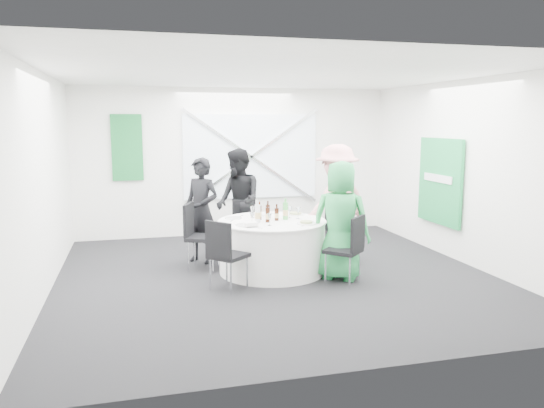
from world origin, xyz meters
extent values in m
plane|color=black|center=(0.00, 0.00, 0.00)|extent=(6.00, 6.00, 0.00)
plane|color=silver|center=(0.00, 0.00, 2.80)|extent=(6.00, 6.00, 0.00)
plane|color=white|center=(0.00, 3.00, 1.40)|extent=(6.00, 0.00, 6.00)
plane|color=white|center=(0.00, -3.00, 1.40)|extent=(6.00, 0.00, 6.00)
plane|color=white|center=(-3.00, 0.00, 1.40)|extent=(0.00, 6.00, 6.00)
plane|color=white|center=(3.00, 0.00, 1.40)|extent=(0.00, 6.00, 6.00)
cube|color=silver|center=(0.30, 2.96, 1.50)|extent=(2.60, 0.03, 1.60)
cube|color=silver|center=(0.30, 2.92, 1.50)|extent=(2.63, 0.05, 1.84)
cube|color=silver|center=(0.30, 2.92, 1.50)|extent=(2.63, 0.05, 1.84)
cube|color=#14662D|center=(-2.00, 2.95, 1.70)|extent=(0.55, 0.04, 1.20)
cube|color=#1A9045|center=(2.94, 0.60, 1.20)|extent=(0.05, 1.20, 1.40)
cylinder|color=white|center=(0.00, 0.20, 0.37)|extent=(1.52, 1.52, 0.74)
cylinder|color=white|center=(0.00, 0.20, 0.75)|extent=(1.56, 1.56, 0.02)
cube|color=black|center=(-0.15, 1.17, 0.44)|extent=(0.47, 0.47, 0.05)
cube|color=black|center=(-0.17, 1.36, 0.68)|extent=(0.39, 0.10, 0.44)
cylinder|color=silver|center=(-0.01, 1.36, 0.21)|extent=(0.02, 0.02, 0.42)
cylinder|color=silver|center=(-0.33, 1.31, 0.21)|extent=(0.02, 0.02, 0.42)
cylinder|color=silver|center=(0.04, 1.03, 0.21)|extent=(0.02, 0.02, 0.42)
cylinder|color=silver|center=(-0.28, 0.98, 0.21)|extent=(0.02, 0.02, 0.42)
cube|color=black|center=(-0.95, 0.58, 0.48)|extent=(0.58, 0.58, 0.05)
cube|color=black|center=(-1.15, 0.66, 0.74)|extent=(0.20, 0.41, 0.48)
cylinder|color=silver|center=(-1.05, 0.82, 0.23)|extent=(0.02, 0.02, 0.46)
cylinder|color=silver|center=(-1.18, 0.48, 0.23)|extent=(0.02, 0.02, 0.46)
cylinder|color=silver|center=(-0.71, 0.68, 0.23)|extent=(0.02, 0.02, 0.46)
cylinder|color=silver|center=(-0.85, 0.35, 0.23)|extent=(0.02, 0.02, 0.46)
cube|color=black|center=(0.93, 0.55, 0.42)|extent=(0.51, 0.51, 0.05)
cube|color=black|center=(1.11, 0.62, 0.66)|extent=(0.17, 0.36, 0.42)
cylinder|color=silver|center=(1.14, 0.46, 0.20)|extent=(0.02, 0.02, 0.40)
cylinder|color=silver|center=(1.03, 0.76, 0.20)|extent=(0.02, 0.02, 0.40)
cylinder|color=silver|center=(0.84, 0.35, 0.20)|extent=(0.02, 0.02, 0.40)
cylinder|color=silver|center=(0.73, 0.65, 0.20)|extent=(0.02, 0.02, 0.40)
cube|color=black|center=(0.78, -0.60, 0.46)|extent=(0.60, 0.60, 0.05)
cube|color=black|center=(0.92, -0.74, 0.71)|extent=(0.32, 0.31, 0.46)
cylinder|color=silver|center=(0.77, -0.84, 0.22)|extent=(0.02, 0.02, 0.44)
cylinder|color=silver|center=(1.02, -0.60, 0.22)|extent=(0.02, 0.02, 0.44)
cylinder|color=silver|center=(0.53, -0.59, 0.22)|extent=(0.02, 0.02, 0.44)
cylinder|color=silver|center=(0.78, -0.35, 0.22)|extent=(0.02, 0.02, 0.44)
cube|color=black|center=(-0.75, -0.46, 0.45)|extent=(0.60, 0.60, 0.05)
cube|color=black|center=(-0.90, -0.59, 0.70)|extent=(0.30, 0.33, 0.45)
cylinder|color=silver|center=(-0.99, -0.44, 0.22)|extent=(0.02, 0.02, 0.43)
cylinder|color=silver|center=(-0.77, -0.70, 0.22)|extent=(0.02, 0.02, 0.43)
cylinder|color=silver|center=(-0.74, -0.22, 0.22)|extent=(0.02, 0.02, 0.43)
cylinder|color=silver|center=(-0.51, -0.48, 0.22)|extent=(0.02, 0.02, 0.43)
imported|color=black|center=(-0.91, 1.02, 0.81)|extent=(0.70, 0.69, 1.63)
imported|color=black|center=(-0.25, 1.41, 0.87)|extent=(0.63, 0.92, 1.74)
imported|color=pink|center=(1.18, 0.69, 0.91)|extent=(1.29, 0.95, 1.82)
imported|color=green|center=(0.82, -0.37, 0.82)|extent=(0.96, 0.89, 1.65)
cylinder|color=white|center=(-0.05, 0.69, 0.77)|extent=(0.30, 0.30, 0.01)
cylinder|color=white|center=(-0.51, 0.49, 0.77)|extent=(0.25, 0.25, 0.01)
cylinder|color=white|center=(0.46, 0.56, 0.77)|extent=(0.28, 0.28, 0.01)
cylinder|color=#8BAC5C|center=(0.46, 0.56, 0.79)|extent=(0.18, 0.18, 0.02)
cylinder|color=white|center=(0.40, -0.17, 0.77)|extent=(0.27, 0.27, 0.01)
cylinder|color=#8BAC5C|center=(0.40, -0.17, 0.79)|extent=(0.17, 0.17, 0.02)
cylinder|color=white|center=(-0.45, -0.07, 0.77)|extent=(0.25, 0.25, 0.01)
cube|color=white|center=(-0.40, -0.18, 0.80)|extent=(0.19, 0.14, 0.05)
cylinder|color=#38170A|center=(-0.16, 0.31, 0.86)|extent=(0.06, 0.06, 0.21)
cylinder|color=#38170A|center=(-0.16, 0.31, 1.00)|extent=(0.02, 0.02, 0.06)
cylinder|color=tan|center=(-0.16, 0.31, 0.84)|extent=(0.06, 0.06, 0.07)
cylinder|color=#38170A|center=(-0.02, 0.36, 0.86)|extent=(0.06, 0.06, 0.20)
cylinder|color=#38170A|center=(-0.02, 0.36, 0.99)|extent=(0.02, 0.02, 0.06)
cylinder|color=tan|center=(-0.02, 0.36, 0.84)|extent=(0.06, 0.06, 0.07)
cylinder|color=#38170A|center=(0.06, 0.18, 0.85)|extent=(0.06, 0.06, 0.18)
cylinder|color=#38170A|center=(0.06, 0.18, 0.97)|extent=(0.02, 0.02, 0.06)
cylinder|color=tan|center=(0.06, 0.18, 0.83)|extent=(0.06, 0.06, 0.06)
cylinder|color=#38170A|center=(-0.09, 0.08, 0.87)|extent=(0.06, 0.06, 0.21)
cylinder|color=#38170A|center=(-0.09, 0.08, 1.00)|extent=(0.02, 0.02, 0.06)
cylinder|color=tan|center=(-0.09, 0.08, 0.84)|extent=(0.06, 0.06, 0.07)
cylinder|color=green|center=(0.21, 0.23, 0.88)|extent=(0.08, 0.08, 0.25)
cylinder|color=green|center=(0.21, 0.23, 1.04)|extent=(0.03, 0.03, 0.06)
cylinder|color=tan|center=(0.21, 0.23, 0.86)|extent=(0.08, 0.08, 0.09)
cylinder|color=silver|center=(-0.23, 0.11, 0.89)|extent=(0.08, 0.08, 0.25)
cylinder|color=silver|center=(-0.23, 0.11, 1.04)|extent=(0.03, 0.03, 0.06)
cylinder|color=tan|center=(-0.23, 0.11, 0.86)|extent=(0.08, 0.08, 0.09)
cylinder|color=white|center=(-0.12, -0.15, 0.76)|extent=(0.06, 0.06, 0.00)
cylinder|color=white|center=(-0.12, -0.15, 0.81)|extent=(0.01, 0.01, 0.10)
cone|color=white|center=(-0.12, -0.15, 0.89)|extent=(0.07, 0.07, 0.08)
cylinder|color=white|center=(-0.22, 0.49, 0.76)|extent=(0.06, 0.06, 0.00)
cylinder|color=white|center=(-0.22, 0.49, 0.81)|extent=(0.01, 0.01, 0.10)
cone|color=white|center=(-0.22, 0.49, 0.89)|extent=(0.07, 0.07, 0.08)
cylinder|color=white|center=(-0.34, 0.00, 0.76)|extent=(0.06, 0.06, 0.00)
cylinder|color=white|center=(-0.34, 0.00, 0.81)|extent=(0.01, 0.01, 0.10)
cone|color=white|center=(-0.34, 0.00, 0.89)|extent=(0.07, 0.07, 0.08)
cylinder|color=white|center=(-0.11, 0.56, 0.76)|extent=(0.06, 0.06, 0.00)
cylinder|color=white|center=(-0.11, 0.56, 0.81)|extent=(0.01, 0.01, 0.10)
cone|color=white|center=(-0.11, 0.56, 0.89)|extent=(0.07, 0.07, 0.08)
cylinder|color=white|center=(0.31, 0.35, 0.76)|extent=(0.06, 0.06, 0.00)
cylinder|color=white|center=(0.31, 0.35, 0.81)|extent=(0.01, 0.01, 0.10)
cone|color=white|center=(0.31, 0.35, 0.89)|extent=(0.07, 0.07, 0.08)
cylinder|color=white|center=(0.40, 0.23, 0.76)|extent=(0.06, 0.06, 0.00)
cylinder|color=white|center=(0.40, 0.23, 0.81)|extent=(0.01, 0.01, 0.10)
cone|color=white|center=(0.40, 0.23, 0.89)|extent=(0.07, 0.07, 0.08)
cube|color=silver|center=(0.32, -0.28, 0.76)|extent=(0.11, 0.13, 0.01)
cube|color=silver|center=(0.52, -0.05, 0.76)|extent=(0.11, 0.12, 0.01)
cube|color=silver|center=(-0.36, 0.65, 0.76)|extent=(0.10, 0.13, 0.01)
cube|color=silver|center=(-0.57, 0.31, 0.76)|extent=(0.08, 0.14, 0.01)
cube|color=silver|center=(0.17, 0.75, 0.76)|extent=(0.15, 0.02, 0.01)
cube|color=silver|center=(-0.11, 0.76, 0.76)|extent=(0.15, 0.03, 0.01)
cube|color=silver|center=(-0.52, -0.04, 0.76)|extent=(0.11, 0.12, 0.01)
cube|color=silver|center=(-0.32, -0.28, 0.76)|extent=(0.11, 0.13, 0.01)
camera|label=1|loc=(-1.88, -7.04, 2.16)|focal=35.00mm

